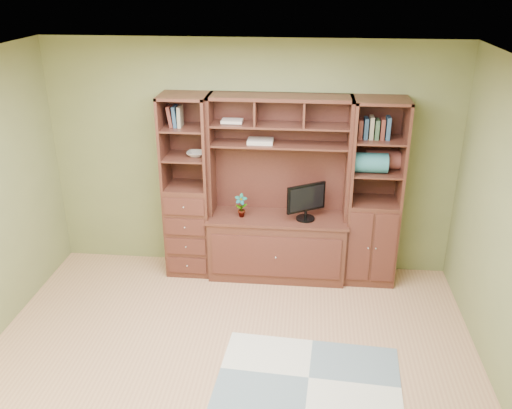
# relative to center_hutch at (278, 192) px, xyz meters

# --- Properties ---
(room) EXTENTS (4.60, 4.10, 2.64)m
(room) POSITION_rel_center_hutch_xyz_m (-0.32, -1.73, 0.28)
(room) COLOR tan
(room) RESTS_ON ground
(center_hutch) EXTENTS (1.54, 0.53, 2.05)m
(center_hutch) POSITION_rel_center_hutch_xyz_m (0.00, 0.00, 0.00)
(center_hutch) COLOR #482219
(center_hutch) RESTS_ON ground
(left_tower) EXTENTS (0.50, 0.45, 2.05)m
(left_tower) POSITION_rel_center_hutch_xyz_m (-1.00, 0.04, 0.00)
(left_tower) COLOR #482219
(left_tower) RESTS_ON ground
(right_tower) EXTENTS (0.55, 0.45, 2.05)m
(right_tower) POSITION_rel_center_hutch_xyz_m (1.02, 0.04, 0.00)
(right_tower) COLOR #482219
(right_tower) RESTS_ON ground
(rug) EXTENTS (1.61, 1.13, 0.01)m
(rug) POSITION_rel_center_hutch_xyz_m (0.39, -1.71, -1.02)
(rug) COLOR #A9AFAF
(rug) RESTS_ON ground
(monitor) EXTENTS (0.50, 0.41, 0.56)m
(monitor) POSITION_rel_center_hutch_xyz_m (0.30, -0.03, -0.01)
(monitor) COLOR black
(monitor) RESTS_ON center_hutch
(orchid) EXTENTS (0.14, 0.09, 0.26)m
(orchid) POSITION_rel_center_hutch_xyz_m (-0.40, -0.03, -0.16)
(orchid) COLOR #A95439
(orchid) RESTS_ON center_hutch
(magazines) EXTENTS (0.27, 0.20, 0.04)m
(magazines) POSITION_rel_center_hutch_xyz_m (-0.20, 0.09, 0.54)
(magazines) COLOR beige
(magazines) RESTS_ON center_hutch
(bowl) EXTENTS (0.19, 0.19, 0.05)m
(bowl) POSITION_rel_center_hutch_xyz_m (-0.89, 0.04, 0.39)
(bowl) COLOR beige
(bowl) RESTS_ON left_tower
(blanket_teal) EXTENTS (0.36, 0.21, 0.21)m
(blanket_teal) POSITION_rel_center_hutch_xyz_m (0.95, -0.01, 0.37)
(blanket_teal) COLOR #2B6A71
(blanket_teal) RESTS_ON right_tower
(blanket_red) EXTENTS (0.35, 0.20, 0.20)m
(blanket_red) POSITION_rel_center_hutch_xyz_m (1.09, 0.12, 0.36)
(blanket_red) COLOR brown
(blanket_red) RESTS_ON right_tower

